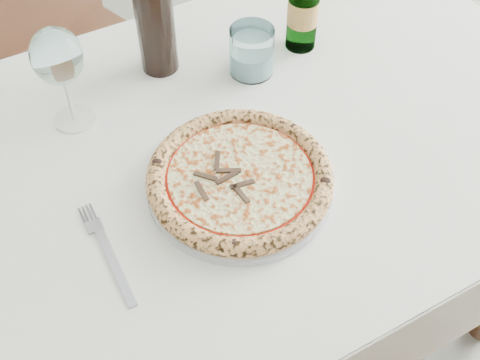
{
  "coord_description": "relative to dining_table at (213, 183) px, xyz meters",
  "views": [
    {
      "loc": [
        -0.36,
        -0.55,
        1.52
      ],
      "look_at": [
        -0.05,
        -0.01,
        0.78
      ],
      "focal_mm": 45.0,
      "sensor_mm": 36.0,
      "label": 1
    }
  ],
  "objects": [
    {
      "name": "dining_table",
      "position": [
        0.0,
        0.0,
        0.0
      ],
      "size": [
        1.44,
        0.87,
        0.76
      ],
      "color": "brown",
      "rests_on": "floor"
    },
    {
      "name": "chair_far",
      "position": [
        -0.05,
        0.77,
        -0.13
      ],
      "size": [
        0.53,
        0.53,
        0.93
      ],
      "color": "brown",
      "rests_on": "floor"
    },
    {
      "name": "plate",
      "position": [
        0.0,
        -0.1,
        0.1
      ],
      "size": [
        0.3,
        0.3,
        0.02
      ],
      "color": "silver",
      "rests_on": "dining_table"
    },
    {
      "name": "pizza",
      "position": [
        -0.0,
        -0.1,
        0.12
      ],
      "size": [
        0.3,
        0.3,
        0.03
      ],
      "color": "#DEB160",
      "rests_on": "plate"
    },
    {
      "name": "fork",
      "position": [
        -0.24,
        -0.11,
        0.09
      ],
      "size": [
        0.03,
        0.21,
        0.0
      ],
      "color": "#8E919C",
      "rests_on": "dining_table"
    },
    {
      "name": "wine_glass",
      "position": [
        -0.18,
        0.19,
        0.23
      ],
      "size": [
        0.09,
        0.09,
        0.19
      ],
      "color": "silver",
      "rests_on": "dining_table"
    },
    {
      "name": "tumbler",
      "position": [
        0.17,
        0.14,
        0.13
      ],
      "size": [
        0.08,
        0.08,
        0.09
      ],
      "color": "white",
      "rests_on": "dining_table"
    },
    {
      "name": "beer_bottle",
      "position": [
        0.3,
        0.16,
        0.18
      ],
      "size": [
        0.06,
        0.06,
        0.24
      ],
      "color": "#286427",
      "rests_on": "dining_table"
    },
    {
      "name": "wine_bottle",
      "position": [
        0.02,
        0.25,
        0.21
      ],
      "size": [
        0.07,
        0.07,
        0.29
      ],
      "color": "black",
      "rests_on": "dining_table"
    }
  ]
}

